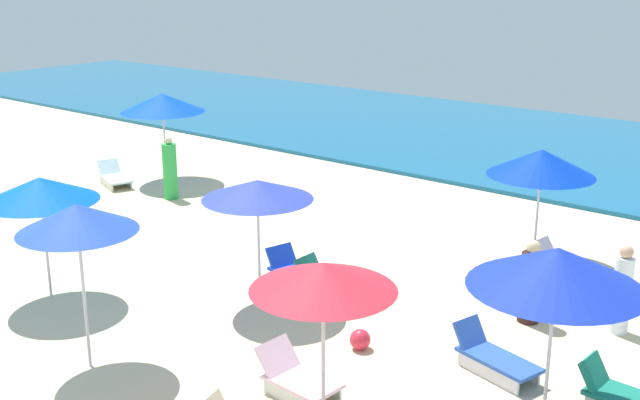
# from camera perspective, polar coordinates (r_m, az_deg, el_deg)

# --- Properties ---
(ocean) EXTENTS (60.00, 12.33, 0.12)m
(ocean) POSITION_cam_1_polar(r_m,az_deg,el_deg) (29.16, 12.31, 4.31)
(ocean) COLOR #165F8D
(ocean) RESTS_ON ground_plane
(umbrella_0) EXTENTS (2.21, 2.21, 2.44)m
(umbrella_0) POSITION_cam_1_polar(r_m,az_deg,el_deg) (16.89, 15.58, 2.60)
(umbrella_0) COLOR silver
(umbrella_0) RESTS_ON ground_plane
(lounge_chair_0_0) EXTENTS (1.31, 0.78, 0.74)m
(lounge_chair_0_0) POSITION_cam_1_polar(r_m,az_deg,el_deg) (16.56, 16.92, -4.66)
(lounge_chair_0_0) COLOR silver
(lounge_chair_0_0) RESTS_ON ground_plane
(umbrella_1) EXTENTS (2.09, 2.09, 2.37)m
(umbrella_1) POSITION_cam_1_polar(r_m,az_deg,el_deg) (15.25, -19.42, 0.72)
(umbrella_1) COLOR silver
(umbrella_1) RESTS_ON ground_plane
(umbrella_3) EXTENTS (2.02, 2.02, 2.38)m
(umbrella_3) POSITION_cam_1_polar(r_m,az_deg,el_deg) (14.20, -4.51, 0.74)
(umbrella_3) COLOR silver
(umbrella_3) RESTS_ON ground_plane
(lounge_chair_3_0) EXTENTS (1.28, 0.61, 0.79)m
(lounge_chair_3_0) POSITION_cam_1_polar(r_m,az_deg,el_deg) (14.87, 0.50, -6.29)
(lounge_chair_3_0) COLOR silver
(lounge_chair_3_0) RESTS_ON ground_plane
(lounge_chair_3_1) EXTENTS (1.57, 0.93, 0.69)m
(lounge_chair_3_1) POSITION_cam_1_polar(r_m,az_deg,el_deg) (15.54, -1.64, -5.34)
(lounge_chair_3_1) COLOR silver
(lounge_chair_3_1) RESTS_ON ground_plane
(umbrella_4) EXTENTS (2.32, 2.32, 2.59)m
(umbrella_4) POSITION_cam_1_polar(r_m,az_deg,el_deg) (10.70, 16.62, -4.68)
(umbrella_4) COLOR silver
(umbrella_4) RESTS_ON ground_plane
(lounge_chair_4_0) EXTENTS (1.51, 0.88, 0.69)m
(lounge_chair_4_0) POSITION_cam_1_polar(r_m,az_deg,el_deg) (12.75, 12.35, -10.97)
(lounge_chair_4_0) COLOR silver
(lounge_chair_4_0) RESTS_ON ground_plane
(lounge_chair_4_1) EXTENTS (1.42, 0.67, 0.67)m
(lounge_chair_4_1) POSITION_cam_1_polar(r_m,az_deg,el_deg) (12.24, 21.16, -13.06)
(lounge_chair_4_1) COLOR silver
(lounge_chair_4_1) RESTS_ON ground_plane
(umbrella_6) EXTENTS (1.81, 1.81, 2.66)m
(umbrella_6) POSITION_cam_1_polar(r_m,az_deg,el_deg) (12.36, -17.03, -1.25)
(umbrella_6) COLOR silver
(umbrella_6) RESTS_ON ground_plane
(umbrella_7) EXTENTS (2.39, 2.39, 2.54)m
(umbrella_7) POSITION_cam_1_polar(r_m,az_deg,el_deg) (23.14, -11.23, 6.85)
(umbrella_7) COLOR silver
(umbrella_7) RESTS_ON ground_plane
(lounge_chair_7_0) EXTENTS (1.56, 1.07, 0.62)m
(lounge_chair_7_0) POSITION_cam_1_polar(r_m,az_deg,el_deg) (23.39, -14.53, 1.60)
(lounge_chair_7_0) COLOR silver
(lounge_chair_7_0) RESTS_ON ground_plane
(umbrella_8) EXTENTS (1.89, 1.89, 2.50)m
(umbrella_8) POSITION_cam_1_polar(r_m,az_deg,el_deg) (10.00, 0.24, -5.53)
(umbrella_8) COLOR silver
(umbrella_8) RESTS_ON ground_plane
(lounge_chair_8_1) EXTENTS (1.27, 0.73, 0.69)m
(lounge_chair_8_1) POSITION_cam_1_polar(r_m,az_deg,el_deg) (11.89, -1.67, -12.62)
(lounge_chair_8_1) COLOR silver
(lounge_chair_8_1) RESTS_ON ground_plane
(beachgoer_0) EXTENTS (0.54, 0.54, 1.51)m
(beachgoer_0) POSITION_cam_1_polar(r_m,az_deg,el_deg) (14.42, 14.86, -5.88)
(beachgoer_0) COLOR #321C1A
(beachgoer_0) RESTS_ON ground_plane
(beachgoer_1) EXTENTS (0.43, 0.43, 1.58)m
(beachgoer_1) POSITION_cam_1_polar(r_m,az_deg,el_deg) (14.45, 20.83, -6.18)
(beachgoer_1) COLOR white
(beachgoer_1) RESTS_ON ground_plane
(beachgoer_2) EXTENTS (0.49, 0.49, 1.70)m
(beachgoer_2) POSITION_cam_1_polar(r_m,az_deg,el_deg) (21.58, -10.71, 2.12)
(beachgoer_2) COLOR green
(beachgoer_2) RESTS_ON ground_plane
(beach_ball_0) EXTENTS (0.34, 0.34, 0.34)m
(beach_ball_0) POSITION_cam_1_polar(r_m,az_deg,el_deg) (13.21, 2.90, -9.96)
(beach_ball_0) COLOR red
(beach_ball_0) RESTS_ON ground_plane
(cooler_box_1) EXTENTS (0.68, 0.69, 0.34)m
(cooler_box_1) POSITION_cam_1_polar(r_m,az_deg,el_deg) (21.98, -17.48, 0.24)
(cooler_box_1) COLOR red
(cooler_box_1) RESTS_ON ground_plane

